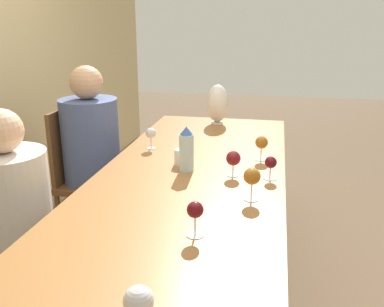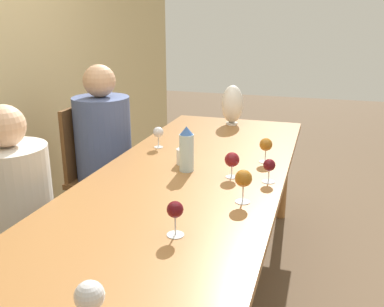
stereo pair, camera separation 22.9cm
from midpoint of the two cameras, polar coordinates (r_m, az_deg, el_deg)
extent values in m
plane|color=brown|center=(2.59, 1.76, -19.81)|extent=(14.00, 14.00, 0.00)
cube|color=#936033|center=(2.21, 1.94, -4.02)|extent=(2.86, 0.99, 0.04)
cylinder|color=#936033|center=(3.53, 13.95, -2.84)|extent=(0.07, 0.07, 0.74)
cylinder|color=#936033|center=(3.65, 1.42, -1.61)|extent=(0.07, 0.07, 0.74)
cylinder|color=#ADCCD6|center=(2.30, 2.13, 0.05)|extent=(0.08, 0.08, 0.20)
cone|color=#33599E|center=(2.26, 2.16, 3.06)|extent=(0.07, 0.07, 0.04)
cylinder|color=silver|center=(2.42, 1.46, -0.45)|extent=(0.07, 0.07, 0.09)
cylinder|color=silver|center=(3.36, 7.28, 3.97)|extent=(0.09, 0.09, 0.01)
ellipsoid|color=silver|center=(3.32, 7.38, 6.53)|extent=(0.16, 0.16, 0.29)
cylinder|color=silver|center=(2.74, -2.10, 0.83)|extent=(0.06, 0.06, 0.00)
cylinder|color=silver|center=(2.73, -2.11, 1.56)|extent=(0.01, 0.01, 0.07)
sphere|color=silver|center=(2.72, -2.12, 2.84)|extent=(0.07, 0.07, 0.07)
cylinder|color=silver|center=(2.26, 8.21, -3.16)|extent=(0.06, 0.06, 0.00)
cylinder|color=silver|center=(2.24, 8.24, -2.39)|extent=(0.01, 0.01, 0.06)
sphere|color=maroon|center=(2.22, 8.31, -0.87)|extent=(0.08, 0.08, 0.08)
cylinder|color=silver|center=(1.97, 10.10, -6.41)|extent=(0.07, 0.07, 0.00)
cylinder|color=silver|center=(1.96, 10.17, -5.32)|extent=(0.01, 0.01, 0.08)
sphere|color=#995B19|center=(1.93, 10.28, -3.34)|extent=(0.08, 0.08, 0.08)
cylinder|color=silver|center=(2.23, 13.07, -3.71)|extent=(0.07, 0.07, 0.00)
cylinder|color=silver|center=(2.22, 13.13, -2.94)|extent=(0.01, 0.01, 0.06)
sphere|color=#510C14|center=(2.20, 13.23, -1.56)|extent=(0.06, 0.06, 0.06)
cylinder|color=silver|center=(2.52, 12.30, -1.12)|extent=(0.07, 0.07, 0.00)
cylinder|color=silver|center=(2.51, 12.35, -0.32)|extent=(0.01, 0.01, 0.07)
sphere|color=#995B19|center=(2.49, 12.45, 1.14)|extent=(0.07, 0.07, 0.07)
cylinder|color=silver|center=(1.67, 1.78, -10.87)|extent=(0.07, 0.07, 0.00)
cylinder|color=silver|center=(1.65, 1.79, -9.65)|extent=(0.01, 0.01, 0.08)
sphere|color=#510C14|center=(1.62, 1.81, -7.56)|extent=(0.06, 0.06, 0.06)
sphere|color=silver|center=(1.18, -7.89, -18.46)|extent=(0.08, 0.08, 0.08)
cube|color=brown|center=(2.43, -19.48, -11.14)|extent=(0.44, 0.44, 0.04)
cylinder|color=brown|center=(2.58, -12.87, -14.65)|extent=(0.04, 0.04, 0.43)
cylinder|color=brown|center=(2.77, -19.87, -12.88)|extent=(0.04, 0.04, 0.43)
cube|color=brown|center=(3.15, -9.40, -3.52)|extent=(0.44, 0.44, 0.04)
cube|color=brown|center=(3.16, -12.90, 1.59)|extent=(0.40, 0.03, 0.51)
cylinder|color=brown|center=(3.01, -7.51, -9.33)|extent=(0.04, 0.04, 0.43)
cylinder|color=brown|center=(3.33, -4.79, -6.52)|extent=(0.04, 0.04, 0.43)
cylinder|color=brown|center=(3.18, -13.82, -8.21)|extent=(0.04, 0.04, 0.43)
cylinder|color=brown|center=(3.48, -10.63, -5.66)|extent=(0.04, 0.04, 0.43)
cube|color=#2D2D38|center=(2.50, -17.67, -15.75)|extent=(0.29, 0.21, 0.47)
cylinder|color=beige|center=(2.31, -20.17, -5.20)|extent=(0.39, 0.39, 0.51)
sphere|color=#D6A884|center=(2.21, -21.15, 3.40)|extent=(0.21, 0.21, 0.21)
cube|color=#2D2D38|center=(3.21, -8.09, -7.22)|extent=(0.30, 0.22, 0.47)
cylinder|color=#475684|center=(3.05, -9.69, 1.97)|extent=(0.39, 0.39, 0.59)
sphere|color=tan|center=(2.97, -10.10, 9.50)|extent=(0.22, 0.22, 0.22)
camera|label=1|loc=(0.11, -87.14, 0.92)|focal=40.00mm
camera|label=2|loc=(0.11, 92.86, -0.92)|focal=40.00mm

